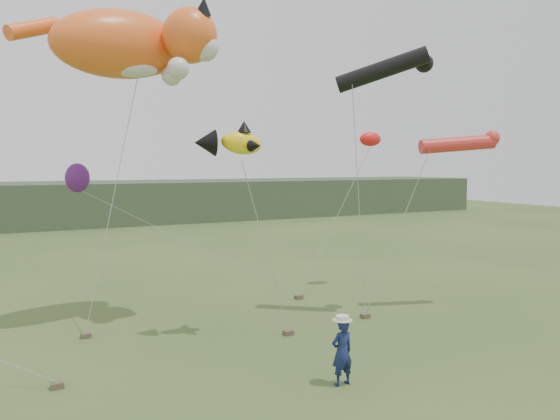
{
  "coord_description": "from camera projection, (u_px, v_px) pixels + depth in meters",
  "views": [
    {
      "loc": [
        -8.19,
        -11.57,
        5.75
      ],
      "look_at": [
        -0.61,
        3.0,
        4.38
      ],
      "focal_mm": 35.0,
      "sensor_mm": 36.0,
      "label": 1
    }
  ],
  "objects": [
    {
      "name": "festival_attendant",
      "position": [
        342.0,
        352.0,
        14.2
      ],
      "size": [
        0.66,
        0.46,
        1.76
      ],
      "primitive_type": "imported",
      "rotation": [
        0.0,
        0.0,
        3.2
      ],
      "color": "#15204F",
      "rests_on": "ground"
    },
    {
      "name": "misc_kites",
      "position": [
        229.0,
        158.0,
        22.63
      ],
      "size": [
        13.87,
        1.37,
        2.55
      ],
      "color": "#FF1819",
      "rests_on": "ground"
    },
    {
      "name": "headland",
      "position": [
        57.0,
        204.0,
        52.4
      ],
      "size": [
        90.0,
        13.0,
        4.0
      ],
      "color": "#2D3D28",
      "rests_on": "ground"
    },
    {
      "name": "fish_kite",
      "position": [
        228.0,
        142.0,
        17.68
      ],
      "size": [
        2.31,
        1.52,
        1.16
      ],
      "color": "yellow",
      "rests_on": "ground"
    },
    {
      "name": "cat_kite",
      "position": [
        137.0,
        44.0,
        19.31
      ],
      "size": [
        6.96,
        4.02,
        3.01
      ],
      "color": "orange",
      "rests_on": "ground"
    },
    {
      "name": "tube_kites",
      "position": [
        421.0,
        100.0,
        20.83
      ],
      "size": [
        6.54,
        2.72,
        3.93
      ],
      "color": "black",
      "rests_on": "ground"
    },
    {
      "name": "ground",
      "position": [
        353.0,
        382.0,
        14.48
      ],
      "size": [
        120.0,
        120.0,
        0.0
      ],
      "primitive_type": "plane",
      "color": "#385123",
      "rests_on": "ground"
    },
    {
      "name": "sandbag_anchors",
      "position": [
        234.0,
        329.0,
        18.88
      ],
      "size": [
        11.23,
        5.53,
        0.16
      ],
      "color": "brown",
      "rests_on": "ground"
    }
  ]
}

